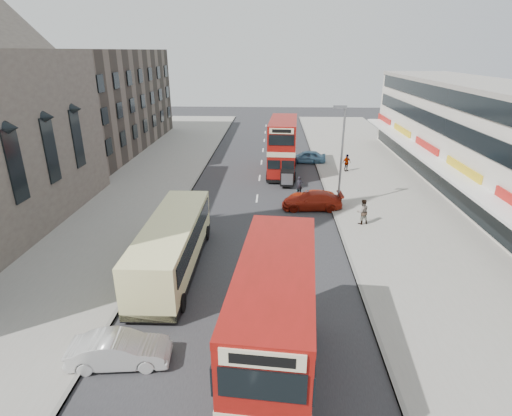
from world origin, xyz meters
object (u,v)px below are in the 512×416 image
(cyclist, at_px, (299,191))
(car_right_b, at_px, (312,197))
(bus_main, at_px, (275,330))
(pedestrian_near, at_px, (362,212))
(car_right_c, at_px, (307,157))
(pedestrian_far, at_px, (347,163))
(car_left_front, at_px, (119,350))
(coach, at_px, (173,244))
(car_right_a, at_px, (312,201))
(street_lamp, at_px, (341,150))
(bus_second, at_px, (283,146))

(cyclist, bearing_deg, car_right_b, -54.87)
(bus_main, height_order, pedestrian_near, bus_main)
(car_right_c, height_order, pedestrian_far, pedestrian_far)
(cyclist, bearing_deg, car_left_front, -112.24)
(coach, bearing_deg, car_right_c, 68.26)
(coach, bearing_deg, cyclist, 57.36)
(car_left_front, bearing_deg, cyclist, -28.46)
(car_right_a, height_order, pedestrian_near, pedestrian_near)
(pedestrian_near, relative_size, cyclist, 1.00)
(car_right_b, bearing_deg, street_lamp, 56.55)
(car_left_front, bearing_deg, car_right_b, -32.31)
(cyclist, bearing_deg, pedestrian_far, 56.49)
(street_lamp, xyz_separation_m, coach, (-10.81, -10.20, -3.13))
(bus_second, xyz_separation_m, car_right_a, (2.19, -10.12, -2.10))
(car_left_front, bearing_deg, car_right_c, -23.22)
(bus_main, distance_m, cyclist, 21.42)
(bus_main, bearing_deg, car_left_front, -4.89)
(pedestrian_near, height_order, cyclist, pedestrian_near)
(car_right_b, relative_size, pedestrian_far, 2.22)
(pedestrian_far, bearing_deg, bus_main, -132.84)
(coach, xyz_separation_m, pedestrian_far, (13.21, 20.56, -0.61))
(bus_main, xyz_separation_m, coach, (-5.80, 8.64, -1.06))
(bus_second, distance_m, coach, 21.17)
(car_right_a, xyz_separation_m, cyclist, (-0.87, 2.61, -0.06))
(bus_second, height_order, car_right_c, bus_second)
(street_lamp, bearing_deg, bus_main, -104.86)
(pedestrian_far, bearing_deg, car_right_b, -143.59)
(car_right_a, bearing_deg, bus_second, -169.81)
(bus_main, height_order, car_left_front, bus_main)
(street_lamp, bearing_deg, coach, -136.65)
(bus_main, bearing_deg, coach, -51.41)
(bus_second, bearing_deg, pedestrian_far, -172.62)
(car_right_a, bearing_deg, car_right_b, 174.09)
(car_right_a, bearing_deg, cyclist, -163.48)
(street_lamp, xyz_separation_m, car_right_b, (-1.95, 1.00, -4.24))
(street_lamp, height_order, car_right_b, street_lamp)
(pedestrian_near, bearing_deg, coach, 11.56)
(bus_second, height_order, car_left_front, bus_second)
(bus_second, relative_size, coach, 0.92)
(coach, relative_size, car_right_c, 2.52)
(car_right_a, relative_size, pedestrian_far, 2.69)
(pedestrian_near, height_order, pedestrian_far, pedestrian_near)
(cyclist, bearing_deg, car_right_a, -71.32)
(street_lamp, distance_m, bus_main, 19.61)
(bus_main, bearing_deg, car_right_b, -94.02)
(car_right_c, xyz_separation_m, cyclist, (-1.51, -11.63, -0.08))
(car_right_a, distance_m, pedestrian_far, 11.50)
(car_left_front, height_order, cyclist, cyclist)
(bus_main, relative_size, coach, 0.90)
(street_lamp, xyz_separation_m, car_left_front, (-11.21, -17.80, -4.12))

